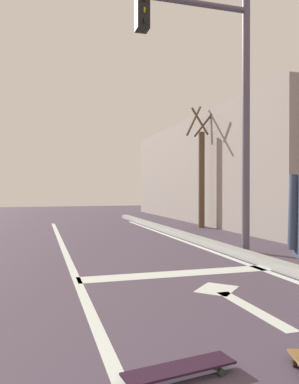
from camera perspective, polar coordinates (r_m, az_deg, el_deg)
name	(u,v)px	position (r m, az deg, el deg)	size (l,w,h in m)	color
lane_line_center	(84,298)	(4.76, -9.81, -15.44)	(0.12, 20.00, 0.01)	silver
lane_line_curbside	(293,281)	(5.87, 20.87, -12.40)	(0.12, 20.00, 0.01)	silver
stop_bar	(179,274)	(5.96, 4.44, -12.17)	(3.09, 0.40, 0.01)	silver
lane_arrow_stem	(252,309)	(4.44, 15.24, -16.66)	(0.16, 1.40, 0.01)	silver
lane_arrow_head	(217,289)	(5.15, 10.12, -14.21)	(0.56, 0.44, 0.01)	silver
spare_skateboard	(180,369)	(2.88, 4.59, -25.06)	(0.84, 0.32, 0.08)	black
traffic_signal_mast	(202,73)	(7.96, 7.95, 17.38)	(4.54, 0.34, 5.29)	#585161
roadside_tree	(201,173)	(12.82, 7.83, 2.93)	(1.13, 1.04, 4.19)	brown
building_block	(279,172)	(17.39, 19.00, 2.82)	(8.90, 13.27, 4.05)	gray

